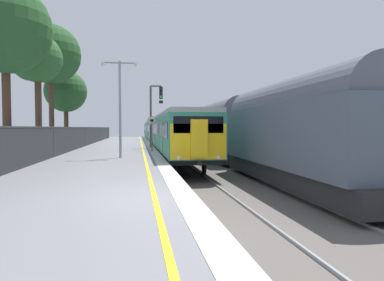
# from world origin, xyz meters

# --- Properties ---
(ground) EXTENTS (17.40, 110.00, 1.21)m
(ground) POSITION_xyz_m (2.64, 0.00, -0.61)
(ground) COLOR slate
(commuter_train_at_platform) EXTENTS (2.83, 59.07, 3.81)m
(commuter_train_at_platform) POSITION_xyz_m (2.10, 36.58, 1.27)
(commuter_train_at_platform) COLOR #2D846B
(commuter_train_at_platform) RESTS_ON ground
(freight_train_adjacent_track) EXTENTS (2.60, 39.75, 4.80)m
(freight_train_adjacent_track) POSITION_xyz_m (6.10, 19.39, 1.63)
(freight_train_adjacent_track) COLOR #232326
(freight_train_adjacent_track) RESTS_ON ground
(signal_gantry) EXTENTS (1.10, 0.24, 5.19)m
(signal_gantry) POSITION_xyz_m (0.62, 19.89, 3.23)
(signal_gantry) COLOR #47474C
(signal_gantry) RESTS_ON ground
(speed_limit_sign) EXTENTS (0.59, 0.08, 2.48)m
(speed_limit_sign) POSITION_xyz_m (0.25, 15.43, 1.59)
(speed_limit_sign) COLOR #59595B
(speed_limit_sign) RESTS_ON ground
(platform_lamp_mid) EXTENTS (2.00, 0.20, 5.38)m
(platform_lamp_mid) POSITION_xyz_m (-1.70, 10.95, 3.19)
(platform_lamp_mid) COLOR #93999E
(platform_lamp_mid) RESTS_ON ground
(background_tree_left) EXTENTS (3.93, 3.93, 8.02)m
(background_tree_left) POSITION_xyz_m (-6.37, 7.61, 5.87)
(background_tree_left) COLOR #473323
(background_tree_left) RESTS_ON ground
(background_tree_centre) EXTENTS (3.58, 3.58, 6.63)m
(background_tree_centre) POSITION_xyz_m (-6.91, 22.28, 4.74)
(background_tree_centre) COLOR #473323
(background_tree_centre) RESTS_ON ground
(background_tree_right) EXTENTS (4.38, 4.38, 9.34)m
(background_tree_right) POSITION_xyz_m (-7.13, 18.24, 6.97)
(background_tree_right) COLOR #473323
(background_tree_right) RESTS_ON ground
(background_tree_back) EXTENTS (2.80, 2.80, 7.13)m
(background_tree_back) POSITION_xyz_m (-6.58, 12.66, 5.57)
(background_tree_back) COLOR #473323
(background_tree_back) RESTS_ON ground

